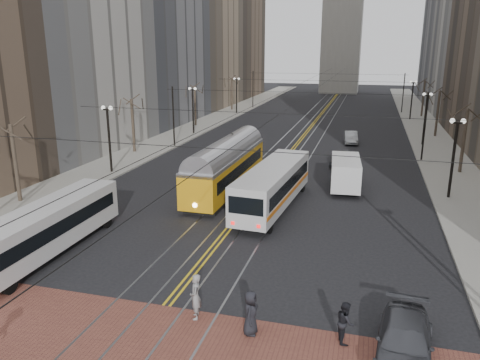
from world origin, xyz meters
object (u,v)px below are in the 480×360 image
Objects in this scene: rear_bus at (273,188)px; sedan_silver at (351,137)px; cargo_van at (345,174)px; pedestrian_b at (196,297)px; sedan_grey at (342,158)px; transit_bus at (48,230)px; sedan_parked at (404,342)px; pedestrian_c at (345,322)px; streetcar at (227,170)px; pedestrian_a at (251,313)px.

sedan_silver is (4.07, 24.74, -0.80)m from rear_bus.
rear_bus is at bearing -132.11° from cargo_van.
pedestrian_b is (-4.73, -19.96, -0.25)m from cargo_van.
rear_bus is at bearing -98.87° from sedan_grey.
sedan_silver is at bearing 86.69° from cargo_van.
transit_bus is 2.26× the size of sedan_parked.
sedan_grey is at bearing 78.99° from rear_bus.
pedestrian_c is at bearing -93.10° from sedan_silver.
sedan_grey is at bearing 90.92° from cargo_van.
sedan_silver is at bearing 154.89° from pedestrian_b.
streetcar is at bearing 174.32° from pedestrian_b.
pedestrian_c is (-2.06, 0.50, 0.14)m from sedan_parked.
pedestrian_a is (-5.55, 0.04, 0.22)m from sedan_parked.
cargo_van is 20.72m from sedan_parked.
sedan_grey is 0.90× the size of sedan_parked.
streetcar is 19.02m from pedestrian_a.
sedan_grey is at bearing 153.03° from pedestrian_b.
sedan_parked is at bearing -93.25° from pedestrian_a.
sedan_parked is at bearing -118.36° from pedestrian_c.
rear_bus is at bearing 160.21° from pedestrian_b.
sedan_silver is 2.52× the size of pedestrian_c.
pedestrian_a is (-1.59, -28.16, 0.18)m from sedan_grey.
transit_bus reaches higher than cargo_van.
sedan_silver is 39.39m from pedestrian_a.
sedan_silver is at bearing 67.78° from transit_bus.
sedan_silver is at bearing -12.40° from pedestrian_c.
rear_bus reaches higher than pedestrian_b.
streetcar is 6.92× the size of pedestrian_b.
streetcar reaches higher than rear_bus.
pedestrian_b is at bearing 76.31° from pedestrian_a.
transit_bus reaches higher than pedestrian_c.
sedan_parked is at bearing -75.47° from sedan_grey.
sedan_grey is (13.70, 23.97, -0.61)m from transit_bus.
rear_bus is 15.23m from pedestrian_c.
streetcar is 17.89m from pedestrian_b.
cargo_van reaches higher than pedestrian_c.
transit_bus is 12.82m from pedestrian_a.
streetcar reaches higher than sedan_silver.
rear_bus is 25.09m from sedan_silver.
sedan_silver is (14.03, 35.15, -0.66)m from transit_bus.
sedan_grey reaches higher than sedan_parked.
pedestrian_a is at bearing -19.54° from transit_bus.
sedan_parked is 2.47× the size of pedestrian_b.
cargo_van is at bearing -11.39° from pedestrian_c.
sedan_silver is 2.29× the size of pedestrian_a.
pedestrian_b is 5.89m from pedestrian_c.
rear_bus is 5.90× the size of pedestrian_b.
pedestrian_b is (-2.40, 0.46, 0.07)m from pedestrian_a.
transit_bus is at bearing 171.66° from sedan_parked.
pedestrian_b is at bearing -91.66° from sedan_grey.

